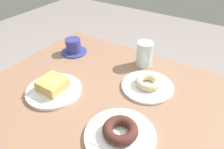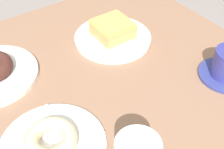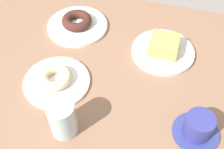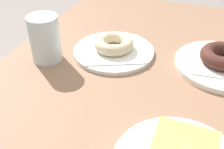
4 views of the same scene
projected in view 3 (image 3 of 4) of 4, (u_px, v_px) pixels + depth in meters
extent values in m
cube|color=#946B52|center=(96.00, 65.00, 1.03)|extent=(1.07, 0.79, 0.04)
cylinder|color=#9F685E|center=(38.00, 48.00, 1.60)|extent=(0.06, 0.06, 0.68)
cylinder|color=#9F685E|center=(209.00, 86.00, 1.43)|extent=(0.06, 0.06, 0.68)
cylinder|color=white|center=(77.00, 26.00, 1.12)|extent=(0.23, 0.23, 0.01)
cube|color=white|center=(77.00, 24.00, 1.12)|extent=(0.16, 0.16, 0.00)
torus|color=#4A251E|center=(77.00, 21.00, 1.10)|extent=(0.11, 0.11, 0.03)
cylinder|color=white|center=(57.00, 82.00, 0.95)|extent=(0.22, 0.22, 0.01)
cube|color=white|center=(56.00, 81.00, 0.94)|extent=(0.21, 0.21, 0.00)
torus|color=beige|center=(56.00, 77.00, 0.93)|extent=(0.11, 0.11, 0.03)
cylinder|color=white|center=(163.00, 52.00, 1.03)|extent=(0.22, 0.22, 0.01)
cube|color=white|center=(163.00, 50.00, 1.03)|extent=(0.18, 0.18, 0.00)
cube|color=tan|center=(164.00, 46.00, 1.01)|extent=(0.10, 0.10, 0.04)
cube|color=#FDD35F|center=(165.00, 41.00, 0.99)|extent=(0.10, 0.10, 0.01)
cylinder|color=tan|center=(165.00, 41.00, 0.99)|extent=(0.02, 0.02, 0.00)
cylinder|color=silver|center=(62.00, 118.00, 0.80)|extent=(0.08, 0.08, 0.12)
cylinder|color=#363F8A|center=(196.00, 132.00, 0.83)|extent=(0.14, 0.14, 0.01)
cylinder|color=#373992|center=(199.00, 126.00, 0.80)|extent=(0.08, 0.08, 0.07)
cylinder|color=black|center=(201.00, 120.00, 0.78)|extent=(0.07, 0.07, 0.00)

